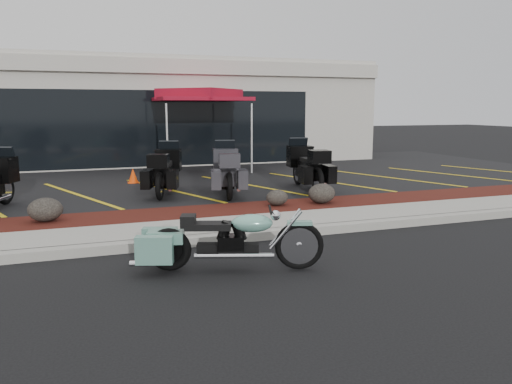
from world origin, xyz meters
name	(u,v)px	position (x,y,z in m)	size (l,w,h in m)	color
ground	(234,258)	(0.00, 0.00, 0.00)	(90.00, 90.00, 0.00)	black
curb	(219,238)	(0.00, 0.90, 0.07)	(24.00, 0.25, 0.15)	gray
sidewalk	(209,229)	(0.00, 1.60, 0.07)	(24.00, 1.20, 0.15)	gray
mulch_bed	(194,215)	(0.00, 2.80, 0.08)	(24.00, 1.20, 0.16)	#32140B
upper_lot	(156,179)	(0.00, 8.20, 0.07)	(26.00, 9.60, 0.15)	black
dealership_building	(133,112)	(0.00, 14.47, 2.01)	(18.00, 8.16, 4.00)	#ACA89B
boulder_left	(45,210)	(-2.77, 2.82, 0.38)	(0.62, 0.51, 0.44)	black
boulder_mid	(277,198)	(1.81, 2.82, 0.33)	(0.47, 0.40, 0.34)	black
boulder_right	(322,193)	(2.82, 2.73, 0.37)	(0.61, 0.51, 0.43)	black
hero_cruiser	(299,239)	(0.69, -0.83, 0.45)	(2.54, 0.64, 0.89)	#6CA895
touring_black_front	(4,176)	(-3.68, 4.89, 0.78)	(2.16, 0.82, 1.26)	black
touring_black_mid	(170,165)	(0.02, 5.76, 0.77)	(2.14, 0.82, 1.25)	black
touring_grey	(225,165)	(1.35, 5.24, 0.78)	(2.18, 0.83, 1.27)	#313036
touring_black_rear	(298,161)	(3.42, 5.34, 0.79)	(2.20, 0.84, 1.28)	black
traffic_cone	(133,176)	(-0.77, 7.17, 0.35)	(0.28, 0.28, 0.41)	#EA4107
popup_canopy	(200,97)	(1.69, 9.42, 2.57)	(3.26, 3.26, 2.67)	silver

